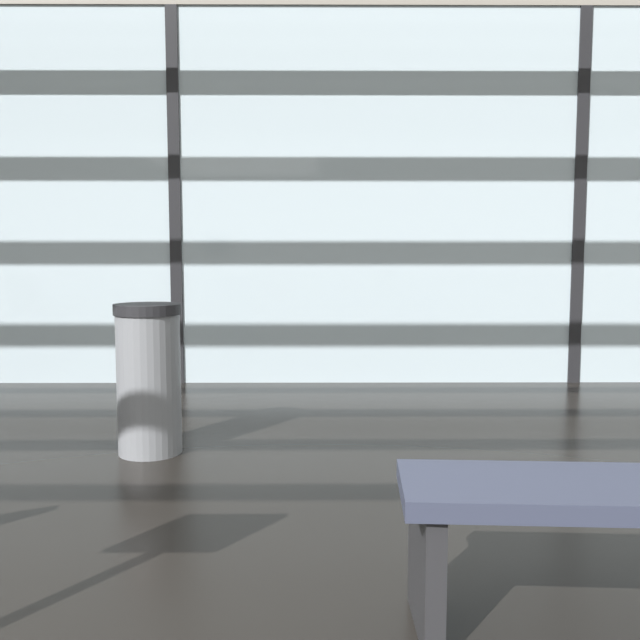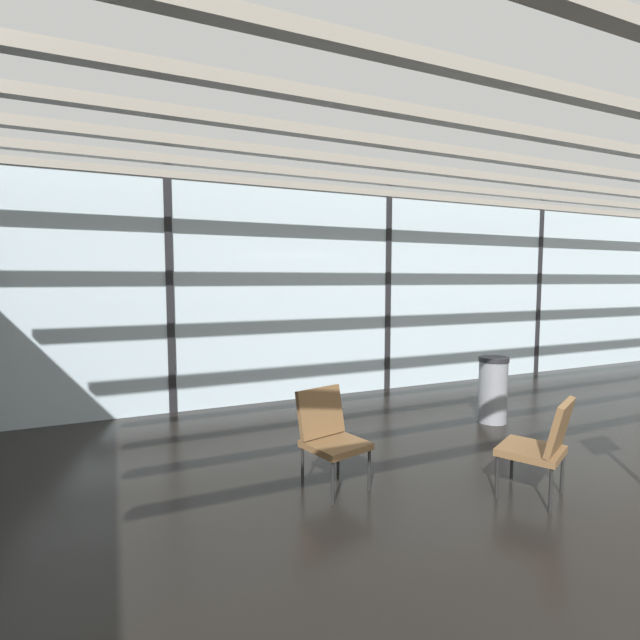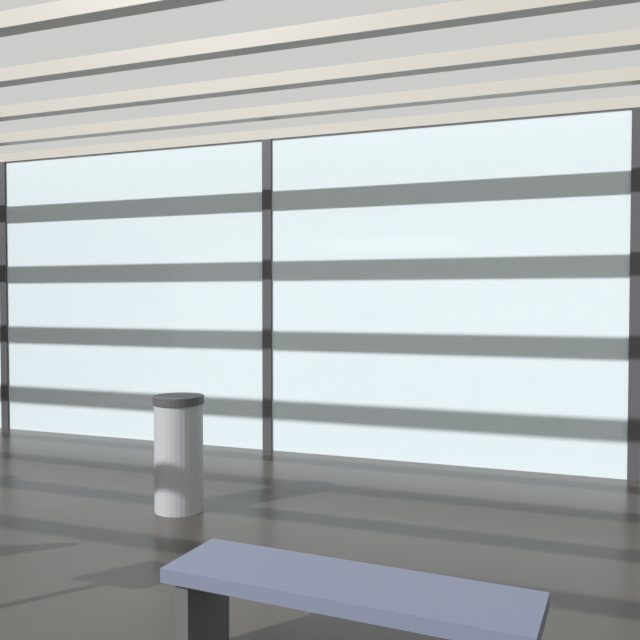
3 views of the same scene
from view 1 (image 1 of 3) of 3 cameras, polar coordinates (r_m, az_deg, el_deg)
The scene contains 5 objects.
glass_curtain_wall at distance 6.24m, azimuth -11.75°, elevation 9.69°, with size 14.00×0.08×3.22m, color silver.
window_mullion_1 at distance 6.24m, azimuth -11.75°, elevation 9.69°, with size 0.10×0.12×3.22m, color black.
window_mullion_2 at distance 6.53m, azimuth 20.40°, elevation 9.27°, with size 0.10×0.12×3.22m, color black.
parked_airplane at distance 11.52m, azimuth -5.50°, elevation 10.11°, with size 14.09×4.13×4.13m.
trash_bin at distance 4.09m, azimuth -13.87°, elevation -4.68°, with size 0.38×0.38×0.86m.
Camera 1 is at (1.21, -0.90, 1.15)m, focal length 38.97 mm.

